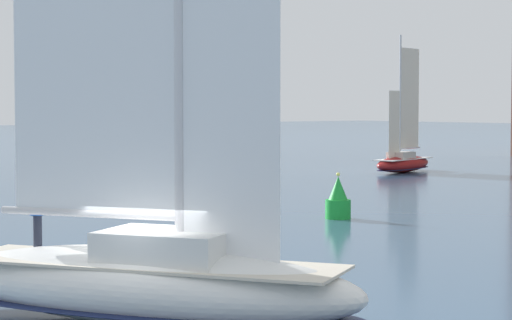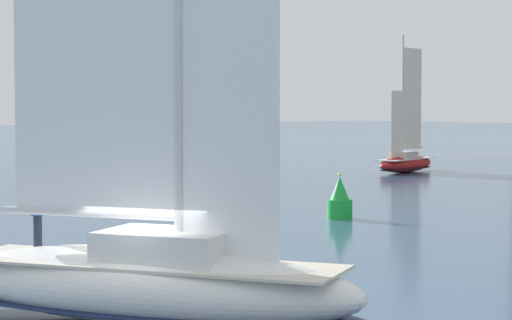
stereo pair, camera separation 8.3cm
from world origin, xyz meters
The scene contains 3 objects.
sailboat_main centered at (0.01, 0.01, 1.08)m, with size 9.94×7.51×13.65m.
sailboat_moored_near_marina centered at (-30.35, 39.95, 0.80)m, with size 3.83×7.22×9.58m.
channel_buoy centered at (-12.09, 16.81, 0.76)m, with size 1.06×1.06×1.93m.
Camera 1 is at (18.23, -11.30, 4.72)m, focal length 70.00 mm.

